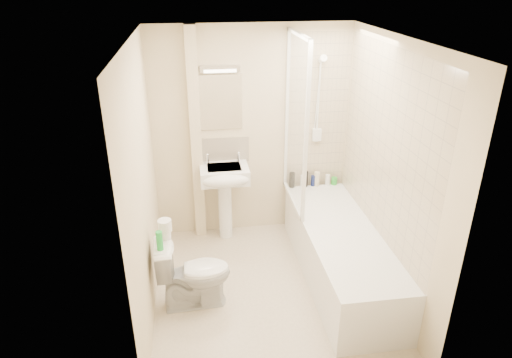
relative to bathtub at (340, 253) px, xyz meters
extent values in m
plane|color=beige|center=(-0.75, -0.12, -0.29)|extent=(2.50, 2.50, 0.00)
cube|color=beige|center=(-0.75, 1.13, 0.91)|extent=(2.20, 0.02, 2.40)
cube|color=beige|center=(-1.85, -0.12, 0.91)|extent=(0.02, 2.50, 2.40)
cube|color=beige|center=(0.35, -0.12, 0.91)|extent=(0.02, 2.50, 2.40)
cube|color=white|center=(-0.75, -0.12, 2.11)|extent=(2.20, 2.50, 0.02)
cube|color=beige|center=(0.00, 1.12, 1.14)|extent=(0.70, 0.01, 1.75)
cube|color=beige|center=(0.34, 0.00, 1.14)|extent=(0.01, 2.10, 1.75)
cube|color=beige|center=(-1.37, 1.07, 0.91)|extent=(0.12, 0.12, 2.40)
cube|color=beige|center=(-1.08, 1.12, 0.74)|extent=(0.60, 0.02, 0.30)
cube|color=white|center=(-1.08, 1.12, 1.29)|extent=(0.46, 0.01, 0.60)
cube|color=silver|center=(-1.08, 1.09, 1.66)|extent=(0.42, 0.07, 0.07)
cube|color=white|center=(0.00, 0.00, -0.01)|extent=(0.70, 2.10, 0.55)
cube|color=white|center=(0.00, 0.00, 0.21)|extent=(0.56, 1.96, 0.05)
cube|color=white|center=(-0.35, 0.68, 1.16)|extent=(0.01, 0.90, 1.80)
cube|color=white|center=(-0.35, 1.11, 1.16)|extent=(0.04, 0.04, 1.80)
cube|color=white|center=(-0.35, 0.23, 1.16)|extent=(0.04, 0.04, 1.80)
cube|color=white|center=(-0.35, 0.68, 2.04)|extent=(0.04, 0.90, 0.04)
cube|color=white|center=(-0.35, 0.68, 0.28)|extent=(0.04, 0.90, 0.03)
cylinder|color=white|center=(0.00, 1.09, 1.26)|extent=(0.02, 0.02, 0.90)
cylinder|color=white|center=(0.00, 1.09, 0.81)|extent=(0.05, 0.05, 0.02)
cylinder|color=white|center=(0.00, 1.09, 1.71)|extent=(0.05, 0.05, 0.02)
cylinder|color=white|center=(0.00, 1.03, 1.74)|extent=(0.08, 0.11, 0.11)
cube|color=white|center=(0.00, 1.09, 0.88)|extent=(0.10, 0.05, 0.14)
cylinder|color=white|center=(-0.02, 1.07, 1.31)|extent=(0.01, 0.13, 0.84)
cylinder|color=white|center=(-1.08, 0.96, 0.07)|extent=(0.15, 0.15, 0.72)
cube|color=white|center=(-1.08, 0.93, 0.53)|extent=(0.53, 0.41, 0.16)
ellipsoid|color=white|center=(-1.08, 0.76, 0.53)|extent=(0.53, 0.23, 0.16)
cube|color=silver|center=(-1.08, 0.93, 0.60)|extent=(0.37, 0.27, 0.04)
cylinder|color=white|center=(-1.26, 1.04, 0.67)|extent=(0.03, 0.03, 0.10)
cylinder|color=white|center=(-0.91, 1.04, 0.67)|extent=(0.03, 0.03, 0.10)
sphere|color=white|center=(-1.26, 1.04, 0.72)|extent=(0.04, 0.04, 0.04)
sphere|color=white|center=(-0.91, 1.04, 0.72)|extent=(0.04, 0.04, 0.04)
cylinder|color=black|center=(-0.28, 1.04, 0.35)|extent=(0.07, 0.07, 0.18)
cylinder|color=white|center=(-0.15, 1.04, 0.33)|extent=(0.05, 0.05, 0.14)
cylinder|color=black|center=(-0.12, 1.04, 0.36)|extent=(0.06, 0.06, 0.19)
cylinder|color=navy|center=(-0.03, 1.04, 0.33)|extent=(0.05, 0.05, 0.13)
cylinder|color=beige|center=(0.02, 1.04, 0.35)|extent=(0.07, 0.07, 0.17)
cylinder|color=white|center=(0.15, 1.04, 0.33)|extent=(0.06, 0.06, 0.13)
cylinder|color=green|center=(0.23, 1.04, 0.31)|extent=(0.07, 0.07, 0.09)
imported|color=white|center=(-1.47, -0.20, 0.05)|extent=(0.45, 0.71, 0.68)
cylinder|color=white|center=(-1.70, -0.10, 0.44)|extent=(0.11, 0.11, 0.09)
cylinder|color=white|center=(-1.69, -0.14, 0.54)|extent=(0.12, 0.12, 0.11)
cylinder|color=green|center=(-1.74, -0.29, 0.48)|extent=(0.06, 0.06, 0.18)
camera|label=1|loc=(-1.40, -3.70, 2.60)|focal=32.00mm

